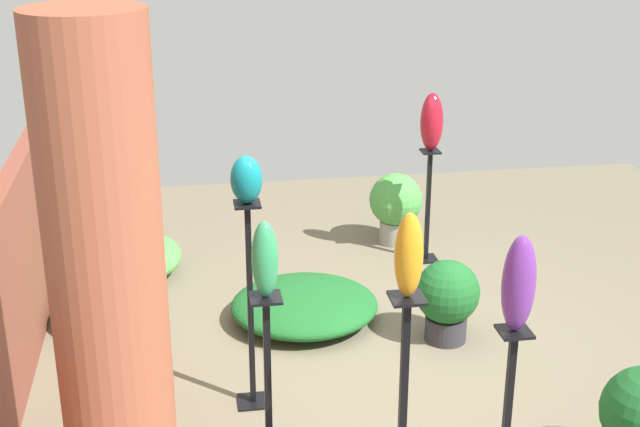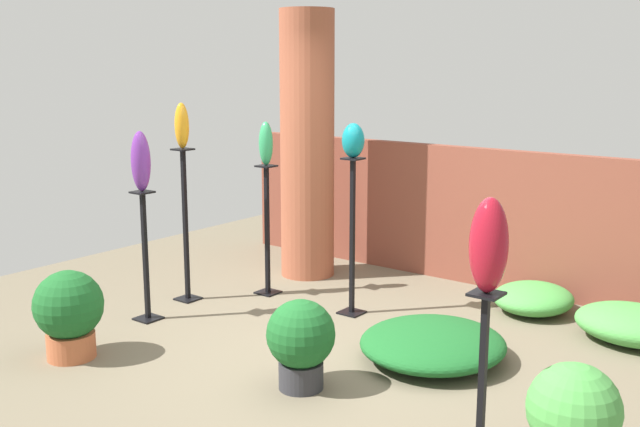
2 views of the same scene
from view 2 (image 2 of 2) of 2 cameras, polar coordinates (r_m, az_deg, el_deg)
The scene contains 19 objects.
ground_plane at distance 5.79m, azimuth 0.88°, elevation -10.71°, with size 8.00×8.00×0.00m, color #6B604C.
brick_wall_back at distance 7.58m, azimuth 11.81°, elevation -0.22°, with size 5.60×0.12×1.37m, color brown.
brick_pillar at distance 7.63m, azimuth -0.98°, elevation 5.18°, with size 0.55×0.55×2.70m, color #9E5138.
pedestal_amber at distance 7.00m, azimuth -10.20°, elevation -1.33°, with size 0.20×0.20×1.42m.
pedestal_jade at distance 7.12m, azimuth -4.04°, elevation -1.68°, with size 0.20×0.20×1.24m.
pedestal_teal at distance 6.52m, azimuth 2.47°, elevation -2.26°, with size 0.20×0.20×1.39m.
pedestal_violet at distance 6.56m, azimuth -13.15°, elevation -3.61°, with size 0.20×0.20×1.13m.
pedestal_ruby at distance 4.17m, azimuth 12.23°, elevation -13.21°, with size 0.20×0.20×1.02m.
art_vase_amber at distance 6.86m, azimuth -10.49°, elevation 6.60°, with size 0.13×0.13×0.41m, color orange.
art_vase_jade at distance 6.97m, azimuth -4.14°, elevation 5.34°, with size 0.13×0.13×0.41m, color #2D9356.
art_vase_teal at distance 6.36m, azimuth 2.54°, elevation 5.58°, with size 0.19×0.19×0.29m, color #0F727A.
art_vase_violet at distance 6.40m, azimuth -13.50°, elevation 3.89°, with size 0.16×0.17×0.50m, color #6B2D8C.
art_vase_ruby at distance 3.91m, azimuth 12.73°, elevation -2.39°, with size 0.20×0.19×0.50m, color maroon.
potted_plant_front_left at distance 5.12m, azimuth -1.47°, elevation -9.61°, with size 0.47×0.47×0.62m.
potted_plant_mid_left at distance 4.22m, azimuth 18.73°, elevation -14.45°, with size 0.49×0.49×0.67m.
potted_plant_front_right at distance 5.92m, azimuth -18.59°, elevation -7.06°, with size 0.52×0.52×0.68m.
foliage_bed_east at distance 6.95m, azimuth 15.94°, elevation -6.22°, with size 0.69×0.76×0.25m, color #479942.
foliage_bed_west at distance 5.72m, azimuth 8.59°, elevation -9.76°, with size 1.07×1.13×0.25m, color #195923.
foliage_bed_center at distance 6.49m, azimuth 22.78°, elevation -7.79°, with size 0.91×0.74×0.29m, color #479942.
Camera 2 is at (3.21, -4.30, 2.18)m, focal length 42.00 mm.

